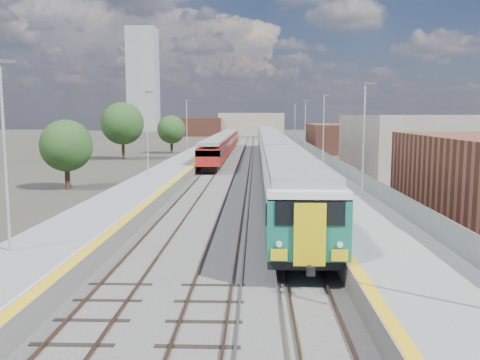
{
  "coord_description": "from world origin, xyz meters",
  "views": [
    {
      "loc": [
        -0.4,
        -11.41,
        6.4
      ],
      "look_at": [
        -1.45,
        21.29,
        2.2
      ],
      "focal_mm": 38.0,
      "sensor_mm": 36.0,
      "label": 1
    }
  ],
  "objects": [
    {
      "name": "ballast_bed",
      "position": [
        -2.25,
        52.5,
        0.03
      ],
      "size": [
        10.5,
        155.0,
        0.06
      ],
      "primitive_type": "cube",
      "color": "#565451",
      "rests_on": "ground"
    },
    {
      "name": "tree_a",
      "position": [
        -16.67,
        31.49,
        3.79
      ],
      "size": [
        4.45,
        4.45,
        6.03
      ],
      "color": "#382619",
      "rests_on": "ground"
    },
    {
      "name": "tree_c",
      "position": [
        -14.53,
        72.82,
        3.99
      ],
      "size": [
        4.68,
        4.68,
        6.35
      ],
      "color": "#382619",
      "rests_on": "ground"
    },
    {
      "name": "tree_d",
      "position": [
        24.68,
        66.76,
        3.49
      ],
      "size": [
        4.09,
        4.09,
        5.55
      ],
      "color": "#382619",
      "rests_on": "ground"
    },
    {
      "name": "green_train",
      "position": [
        1.5,
        49.29,
        2.4
      ],
      "size": [
        3.1,
        86.11,
        3.41
      ],
      "color": "black",
      "rests_on": "ground"
    },
    {
      "name": "tracks",
      "position": [
        -1.65,
        54.18,
        0.11
      ],
      "size": [
        8.96,
        160.0,
        0.17
      ],
      "color": "#4C3323",
      "rests_on": "ground"
    },
    {
      "name": "ground",
      "position": [
        0.0,
        50.0,
        0.0
      ],
      "size": [
        320.0,
        320.0,
        0.0
      ],
      "primitive_type": "plane",
      "color": "#47443A",
      "rests_on": "ground"
    },
    {
      "name": "tree_b",
      "position": [
        -19.55,
        60.92,
        5.19
      ],
      "size": [
        6.07,
        6.07,
        8.23
      ],
      "color": "#382619",
      "rests_on": "ground"
    },
    {
      "name": "buildings",
      "position": [
        -18.12,
        138.6,
        10.7
      ],
      "size": [
        72.0,
        185.5,
        40.0
      ],
      "color": "brown",
      "rests_on": "ground"
    },
    {
      "name": "platform_left",
      "position": [
        -9.05,
        52.49,
        0.52
      ],
      "size": [
        4.3,
        155.0,
        8.52
      ],
      "color": "slate",
      "rests_on": "ground"
    },
    {
      "name": "platform_right",
      "position": [
        5.28,
        52.49,
        0.54
      ],
      "size": [
        4.7,
        155.0,
        8.52
      ],
      "color": "slate",
      "rests_on": "ground"
    },
    {
      "name": "red_train",
      "position": [
        -5.5,
        68.51,
        1.99
      ],
      "size": [
        2.66,
        54.03,
        3.36
      ],
      "color": "black",
      "rests_on": "ground"
    }
  ]
}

